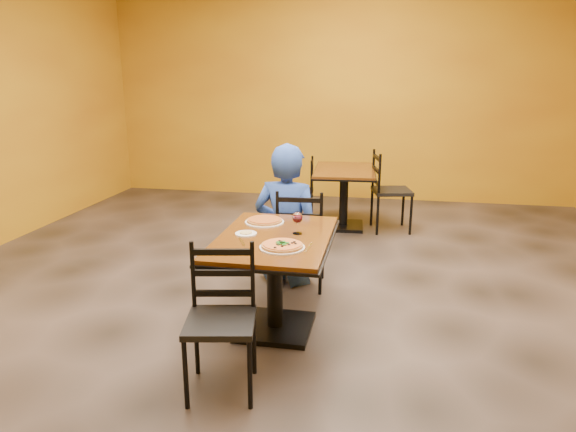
% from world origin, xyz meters
% --- Properties ---
extents(floor, '(7.00, 8.00, 0.01)m').
position_xyz_m(floor, '(0.00, 0.00, 0.00)').
color(floor, black).
rests_on(floor, ground).
extents(wall_back, '(7.00, 0.01, 3.00)m').
position_xyz_m(wall_back, '(0.00, 4.00, 1.50)').
color(wall_back, '#C49315').
rests_on(wall_back, ground).
extents(table_main, '(0.83, 1.23, 0.75)m').
position_xyz_m(table_main, '(0.00, -0.50, 0.56)').
color(table_main, '#5A320E').
rests_on(table_main, floor).
extents(table_second, '(0.82, 1.16, 0.75)m').
position_xyz_m(table_second, '(0.26, 2.32, 0.55)').
color(table_second, '#5A320E').
rests_on(table_second, floor).
extents(chair_main_near, '(0.48, 0.48, 0.91)m').
position_xyz_m(chair_main_near, '(-0.15, -1.33, 0.45)').
color(chair_main_near, black).
rests_on(chair_main_near, floor).
extents(chair_main_far, '(0.45, 0.45, 0.92)m').
position_xyz_m(chair_main_far, '(0.05, 0.39, 0.46)').
color(chair_main_far, black).
rests_on(chair_main_far, floor).
extents(chair_second_left, '(0.44, 0.44, 0.87)m').
position_xyz_m(chair_second_left, '(-0.32, 2.32, 0.43)').
color(chair_second_left, black).
rests_on(chair_second_left, floor).
extents(chair_second_right, '(0.53, 0.53, 0.98)m').
position_xyz_m(chair_second_right, '(0.85, 2.32, 0.49)').
color(chair_second_right, black).
rests_on(chair_second_right, floor).
extents(diner, '(0.69, 0.51, 1.30)m').
position_xyz_m(diner, '(-0.10, 0.49, 0.65)').
color(diner, navy).
rests_on(diner, floor).
extents(plate_main, '(0.31, 0.31, 0.01)m').
position_xyz_m(plate_main, '(0.11, -0.75, 0.76)').
color(plate_main, white).
rests_on(plate_main, table_main).
extents(pizza_main, '(0.28, 0.28, 0.02)m').
position_xyz_m(pizza_main, '(0.11, -0.75, 0.77)').
color(pizza_main, maroon).
rests_on(pizza_main, plate_main).
extents(plate_far, '(0.31, 0.31, 0.01)m').
position_xyz_m(plate_far, '(-0.15, -0.18, 0.76)').
color(plate_far, white).
rests_on(plate_far, table_main).
extents(pizza_far, '(0.28, 0.28, 0.02)m').
position_xyz_m(pizza_far, '(-0.15, -0.18, 0.77)').
color(pizza_far, '#BF6324').
rests_on(pizza_far, plate_far).
extents(side_plate, '(0.16, 0.16, 0.01)m').
position_xyz_m(side_plate, '(-0.21, -0.50, 0.76)').
color(side_plate, white).
rests_on(side_plate, table_main).
extents(dip, '(0.09, 0.09, 0.01)m').
position_xyz_m(dip, '(-0.21, -0.50, 0.76)').
color(dip, tan).
rests_on(dip, side_plate).
extents(wine_glass, '(0.08, 0.08, 0.18)m').
position_xyz_m(wine_glass, '(0.15, -0.41, 0.84)').
color(wine_glass, white).
rests_on(wine_glass, table_main).
extents(fork, '(0.10, 0.18, 0.00)m').
position_xyz_m(fork, '(-0.20, -0.68, 0.75)').
color(fork, silver).
rests_on(fork, table_main).
extents(knife, '(0.03, 0.21, 0.00)m').
position_xyz_m(knife, '(0.28, -0.71, 0.75)').
color(knife, silver).
rests_on(knife, table_main).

